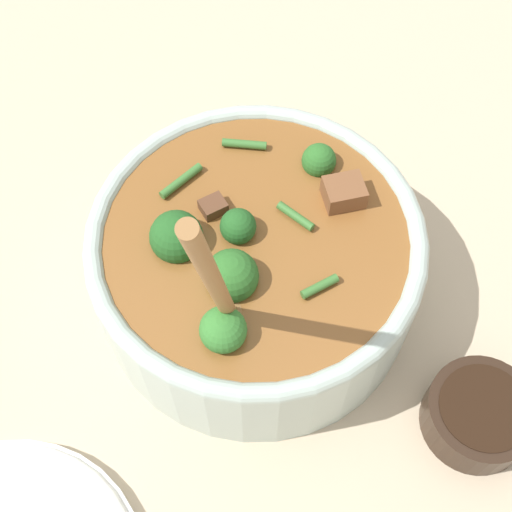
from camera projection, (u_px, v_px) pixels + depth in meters
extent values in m
plane|color=#C6B293|center=(256.00, 293.00, 0.66)|extent=(4.00, 4.00, 0.00)
cylinder|color=#B2C6BC|center=(256.00, 267.00, 0.61)|extent=(0.28, 0.28, 0.10)
torus|color=#B2C6BC|center=(256.00, 238.00, 0.57)|extent=(0.28, 0.28, 0.02)
cylinder|color=brown|center=(256.00, 253.00, 0.59)|extent=(0.25, 0.25, 0.05)
sphere|color=#387F33|center=(222.00, 330.00, 0.52)|extent=(0.04, 0.04, 0.04)
cylinder|color=#6B9956|center=(224.00, 343.00, 0.54)|extent=(0.01, 0.01, 0.02)
sphere|color=#235B23|center=(176.00, 237.00, 0.56)|extent=(0.04, 0.04, 0.04)
cylinder|color=#6B9956|center=(180.00, 257.00, 0.59)|extent=(0.02, 0.02, 0.02)
sphere|color=#235B23|center=(237.00, 230.00, 0.56)|extent=(0.03, 0.03, 0.03)
cylinder|color=#6B9956|center=(237.00, 244.00, 0.58)|extent=(0.01, 0.01, 0.01)
sphere|color=#2D6B28|center=(319.00, 160.00, 0.60)|extent=(0.03, 0.03, 0.03)
cylinder|color=#6B9956|center=(317.00, 176.00, 0.62)|extent=(0.01, 0.01, 0.01)
sphere|color=#2D6B28|center=(232.00, 276.00, 0.54)|extent=(0.04, 0.04, 0.04)
cylinder|color=#6B9956|center=(233.00, 294.00, 0.57)|extent=(0.01, 0.01, 0.02)
cube|color=brown|center=(344.00, 194.00, 0.58)|extent=(0.04, 0.04, 0.02)
cube|color=brown|center=(213.00, 208.00, 0.58)|extent=(0.03, 0.03, 0.02)
cylinder|color=#3D7533|center=(296.00, 216.00, 0.57)|extent=(0.02, 0.03, 0.01)
cylinder|color=#3D7533|center=(244.00, 144.00, 0.61)|extent=(0.01, 0.04, 0.01)
cylinder|color=#3D7533|center=(320.00, 286.00, 0.54)|extent=(0.03, 0.03, 0.01)
cylinder|color=#3D7533|center=(181.00, 181.00, 0.59)|extent=(0.04, 0.03, 0.01)
ellipsoid|color=olive|center=(234.00, 316.00, 0.54)|extent=(0.04, 0.03, 0.01)
cylinder|color=olive|center=(218.00, 283.00, 0.44)|extent=(0.07, 0.01, 0.21)
cylinder|color=black|center=(478.00, 415.00, 0.58)|extent=(0.09, 0.09, 0.04)
cylinder|color=black|center=(483.00, 410.00, 0.57)|extent=(0.07, 0.07, 0.01)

